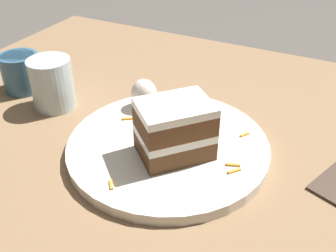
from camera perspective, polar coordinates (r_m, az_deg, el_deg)
The scene contains 9 objects.
ground_plane at distance 0.66m, azimuth 2.96°, elevation -3.83°, with size 6.00×6.00×0.00m, color #4C4742.
dining_table at distance 0.65m, azimuth 3.01°, elevation -2.64°, with size 1.09×0.80×0.03m, color #846647.
plate at distance 0.60m, azimuth -0.00°, elevation -2.98°, with size 0.30×0.30×0.02m, color silver.
cake_slice at distance 0.55m, azimuth 0.97°, elevation -0.48°, with size 0.12×0.12×0.08m.
cream_dollop at distance 0.67m, azimuth -3.50°, elevation 4.69°, with size 0.04×0.04×0.05m, color white.
orange_garnish at distance 0.66m, azimuth 2.74°, elevation 1.75°, with size 0.07×0.07×0.00m, color orange.
carrot_shreds_scatter at distance 0.60m, azimuth 2.26°, elevation -1.73°, with size 0.22×0.20×0.00m.
drinking_glass at distance 0.72m, azimuth -16.40°, elevation 5.48°, with size 0.07×0.07×0.09m.
coffee_mug at distance 0.80m, azimuth -20.59°, elevation 7.46°, with size 0.07×0.07×0.07m.
Camera 1 is at (0.20, -0.48, 0.40)m, focal length 42.00 mm.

